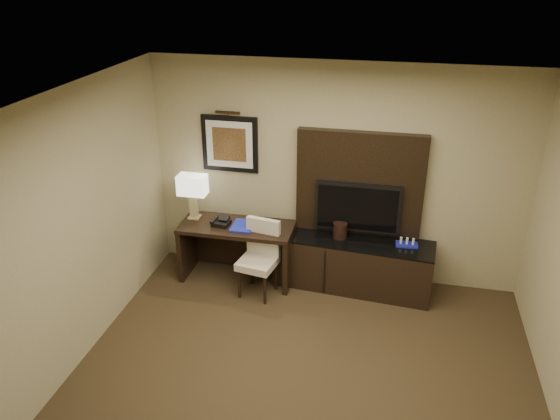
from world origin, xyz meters
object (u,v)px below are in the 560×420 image
(desk_phone, at_px, (221,221))
(minibar_tray, at_px, (407,242))
(credenza, at_px, (353,264))
(table_lamp, at_px, (193,197))
(desk, at_px, (238,252))
(tv, at_px, (358,207))
(desk_chair, at_px, (257,262))
(ice_bucket, at_px, (340,230))

(desk_phone, relative_size, minibar_tray, 0.80)
(credenza, xyz_separation_m, table_lamp, (-2.01, -0.01, 0.70))
(minibar_tray, bearing_deg, desk, -177.03)
(tv, bearing_deg, desk_chair, -153.92)
(desk_chair, height_order, minibar_tray, desk_chair)
(tv, relative_size, table_lamp, 1.79)
(credenza, relative_size, minibar_tray, 7.40)
(desk_chair, height_order, desk_phone, desk_chair)
(tv, bearing_deg, table_lamp, -175.72)
(desk, distance_m, desk_chair, 0.45)
(table_lamp, xyz_separation_m, desk_phone, (0.39, -0.12, -0.23))
(desk, relative_size, ice_bucket, 7.35)
(desk_phone, distance_m, ice_bucket, 1.45)
(credenza, xyz_separation_m, tv, (0.00, 0.14, 0.69))
(desk, xyz_separation_m, desk_chair, (0.34, -0.30, 0.06))
(table_lamp, bearing_deg, desk_phone, -17.39)
(desk, height_order, desk_phone, desk_phone)
(tv, distance_m, desk_phone, 1.66)
(credenza, distance_m, ice_bucket, 0.46)
(desk, xyz_separation_m, ice_bucket, (1.25, 0.14, 0.37))
(desk_chair, distance_m, ice_bucket, 1.06)
(desk_chair, bearing_deg, table_lamp, 166.97)
(credenza, xyz_separation_m, desk_phone, (-1.62, -0.13, 0.47))
(desk, height_order, minibar_tray, desk)
(tv, bearing_deg, credenza, -90.50)
(table_lamp, distance_m, minibar_tray, 2.64)
(credenza, xyz_separation_m, minibar_tray, (0.61, 0.01, 0.37))
(desk, height_order, tv, tv)
(desk, bearing_deg, desk_chair, -41.79)
(desk_phone, distance_m, minibar_tray, 2.24)
(table_lamp, bearing_deg, tv, 4.28)
(desk_phone, bearing_deg, credenza, 10.73)
(minibar_tray, bearing_deg, credenza, -179.42)
(credenza, height_order, desk_phone, desk_phone)
(tv, distance_m, desk_chair, 1.36)
(credenza, relative_size, table_lamp, 3.39)
(desk, xyz_separation_m, minibar_tray, (2.04, 0.11, 0.32))
(desk_phone, bearing_deg, table_lamp, 168.67)
(credenza, bearing_deg, table_lamp, -175.24)
(tv, distance_m, ice_bucket, 0.35)
(table_lamp, distance_m, ice_bucket, 1.85)
(desk_chair, xyz_separation_m, table_lamp, (-0.91, 0.39, 0.59))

